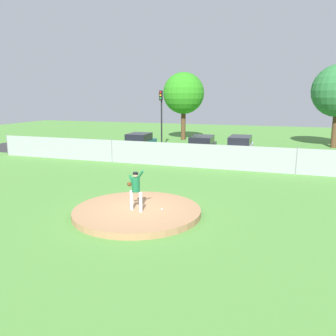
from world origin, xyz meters
TOP-DOWN VIEW (x-y plane):
  - ground_plane at (0.00, 6.00)m, footprint 80.00×80.00m
  - asphalt_strip at (0.00, 14.50)m, footprint 44.00×7.00m
  - pitchers_mound at (0.00, 0.00)m, footprint 5.23×5.23m
  - pitcher_youth at (0.06, -0.23)m, footprint 0.78×0.32m
  - baseball at (1.04, 0.13)m, footprint 0.07×0.07m
  - chainlink_fence at (0.00, 10.00)m, footprint 31.81×0.07m
  - parked_car_silver at (2.31, 14.78)m, footprint 1.81×4.77m
  - parked_car_teal at (-6.06, 14.36)m, footprint 1.98×4.06m
  - parked_car_charcoal at (-0.60, 14.14)m, footprint 2.12×4.68m
  - traffic_cone_orange at (4.44, 15.52)m, footprint 0.40×0.40m
  - traffic_light_near at (-5.55, 18.54)m, footprint 0.28×0.46m
  - tree_broad_left at (-5.06, 24.36)m, footprint 4.44×4.44m

SIDE VIEW (x-z plane):
  - ground_plane at x=0.00m, z-range 0.00..0.00m
  - asphalt_strip at x=0.00m, z-range 0.00..0.01m
  - pitchers_mound at x=0.00m, z-range 0.00..0.26m
  - traffic_cone_orange at x=4.44m, z-range -0.01..0.54m
  - baseball at x=1.04m, z-range 0.26..0.33m
  - parked_car_teal at x=-6.06m, z-range -0.04..1.65m
  - parked_car_charcoal at x=-0.60m, z-range -0.04..1.65m
  - parked_car_silver at x=2.31m, z-range -0.04..1.67m
  - chainlink_fence at x=0.00m, z-range -0.05..1.69m
  - pitcher_youth at x=0.06m, z-range 0.38..2.08m
  - traffic_light_near at x=-5.55m, z-range 0.94..6.21m
  - tree_broad_left at x=-5.06m, z-range 1.39..8.68m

